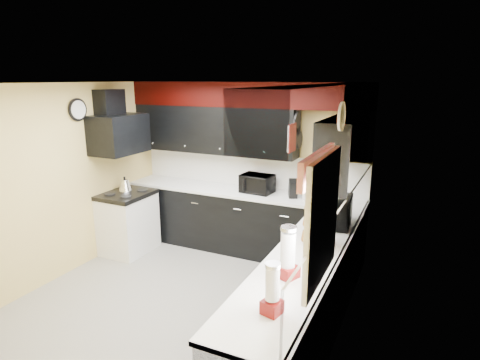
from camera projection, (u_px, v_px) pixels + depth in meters
The scene contains 35 objects.
ground at pixel (188, 296), 4.84m from camera, with size 3.60×3.60×0.00m, color gray.
wall_back at pixel (248, 166), 6.11m from camera, with size 3.60×0.06×2.50m, color #E0C666.
wall_right at pixel (346, 220), 3.79m from camera, with size 0.06×3.60×2.50m, color #E0C666.
wall_left at pixel (68, 180), 5.26m from camera, with size 0.06×3.60×2.50m, color #E0C666.
ceiling at pixel (180, 83), 4.22m from camera, with size 3.60×3.60×0.06m, color white.
cab_back at pixel (240, 222), 6.04m from camera, with size 3.60×0.60×0.90m, color black.
cab_right at pixel (303, 304), 3.85m from camera, with size 0.60×3.00×0.90m, color black.
counter_back at pixel (240, 192), 5.93m from camera, with size 3.62×0.64×0.04m, color white.
counter_right at pixel (304, 259), 3.73m from camera, with size 0.64×3.02×0.04m, color white.
splash_back at pixel (248, 170), 6.11m from camera, with size 3.60×0.02×0.50m, color white.
splash_right at pixel (344, 226), 3.81m from camera, with size 0.02×3.60×0.50m, color white.
upper_back at pixel (214, 130), 6.02m from camera, with size 2.60×0.35×0.70m, color black.
upper_right at pixel (348, 147), 4.52m from camera, with size 0.35×1.80×0.70m, color black.
soffit_back at pixel (244, 95), 5.68m from camera, with size 3.60×0.36×0.35m, color black.
soffit_right at pixel (328, 105), 3.44m from camera, with size 0.36×3.24×0.35m, color black.
stove at pixel (128, 224), 6.00m from camera, with size 0.60×0.75×0.86m, color white.
cooktop at pixel (126, 195), 5.89m from camera, with size 0.62×0.77×0.06m, color black.
hood at pixel (119, 134), 5.69m from camera, with size 0.50×0.78×0.55m, color black.
hood_duct at pixel (110, 104), 5.64m from camera, with size 0.24×0.40×0.40m, color black.
window at pixel (323, 219), 2.93m from camera, with size 0.03×0.86×0.96m, color white, non-canonical shape.
valance at pixel (318, 165), 2.86m from camera, with size 0.04×0.88×0.20m, color red.
pan_top at pixel (297, 121), 5.37m from camera, with size 0.03×0.22×0.40m, color black, non-canonical shape.
pan_mid at pixel (294, 140), 5.32m from camera, with size 0.03×0.28×0.46m, color black, non-canonical shape.
pan_low at pixel (299, 140), 5.55m from camera, with size 0.03×0.24×0.42m, color black, non-canonical shape.
cut_board at pixel (292, 138), 5.19m from camera, with size 0.03×0.26×0.35m, color white.
baskets at pixel (317, 221), 3.97m from camera, with size 0.27×0.27×0.50m, color brown, non-canonical shape.
clock at pixel (78, 110), 5.25m from camera, with size 0.03×0.30×0.30m, color black, non-canonical shape.
deco_plate at pixel (342, 116), 3.25m from camera, with size 0.03×0.24×0.24m, color white, non-canonical shape.
toaster_oven at pixel (257, 184), 5.79m from camera, with size 0.45×0.38×0.26m, color black.
microwave at pixel (334, 211), 4.52m from camera, with size 0.56×0.38×0.31m, color black.
utensil_crock at pixel (307, 194), 5.47m from camera, with size 0.14×0.14×0.14m, color silver.
knife_block at pixel (293, 189), 5.52m from camera, with size 0.11×0.16×0.25m, color black.
kettle at pixel (125, 185), 5.97m from camera, with size 0.19×0.19×0.17m, color silver, non-canonical shape.
dispenser_a at pixel (288, 253), 3.29m from camera, with size 0.16×0.16×0.43m, color maroon, non-canonical shape.
dispenser_b at pixel (272, 291), 2.79m from camera, with size 0.13×0.13×0.35m, color #5C0300, non-canonical shape.
Camera 1 is at (2.41, -3.67, 2.55)m, focal length 30.00 mm.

